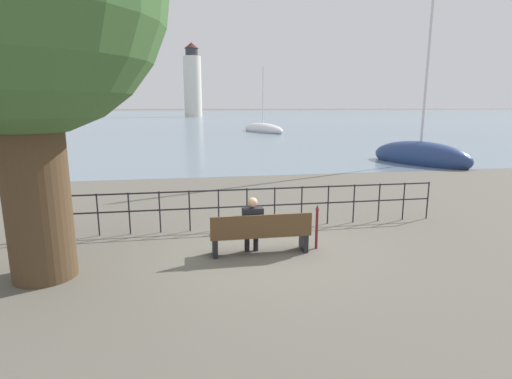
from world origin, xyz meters
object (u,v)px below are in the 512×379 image
object	(u,v)px
sailboat_0	(420,156)
harbor_lighthouse	(193,83)
seated_person_left	(252,223)
closed_umbrella	(317,224)
sailboat_1	(263,129)
park_bench	(261,234)

from	to	relation	value
sailboat_0	harbor_lighthouse	world-z (taller)	harbor_lighthouse
sailboat_0	harbor_lighthouse	size ratio (longest dim) A/B	0.62
seated_person_left	harbor_lighthouse	xyz separation A→B (m)	(1.40, 115.01, 9.21)
closed_umbrella	sailboat_1	size ratio (longest dim) A/B	0.11
harbor_lighthouse	closed_umbrella	bearing A→B (deg)	-89.98
closed_umbrella	harbor_lighthouse	world-z (taller)	harbor_lighthouse
park_bench	sailboat_0	xyz separation A→B (m)	(11.20, 12.00, -0.02)
seated_person_left	park_bench	bearing A→B (deg)	-26.06
seated_person_left	harbor_lighthouse	distance (m)	115.38
seated_person_left	sailboat_1	world-z (taller)	sailboat_1
park_bench	closed_umbrella	size ratio (longest dim) A/B	2.13
park_bench	closed_umbrella	bearing A→B (deg)	5.15
harbor_lighthouse	sailboat_0	bearing A→B (deg)	-84.48
park_bench	sailboat_0	world-z (taller)	sailboat_0
seated_person_left	harbor_lighthouse	world-z (taller)	harbor_lighthouse
seated_person_left	sailboat_1	bearing A→B (deg)	78.67
park_bench	sailboat_1	size ratio (longest dim) A/B	0.24
seated_person_left	sailboat_0	distance (m)	16.47
park_bench	sailboat_0	distance (m)	16.42
seated_person_left	sailboat_1	distance (m)	41.28
seated_person_left	closed_umbrella	size ratio (longest dim) A/B	1.23
park_bench	seated_person_left	xyz separation A→B (m)	(-0.16, 0.08, 0.23)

